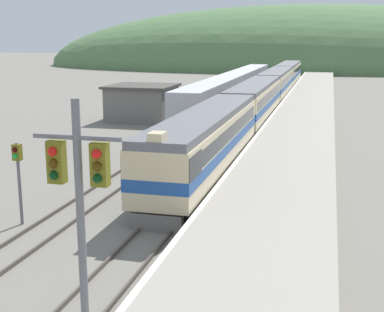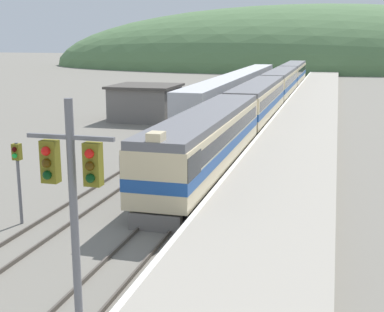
# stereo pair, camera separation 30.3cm
# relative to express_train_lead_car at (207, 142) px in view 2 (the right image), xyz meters

# --- Properties ---
(track_main) EXTENTS (1.52, 180.00, 0.16)m
(track_main) POSITION_rel_express_train_lead_car_xyz_m (0.00, 46.93, -2.03)
(track_main) COLOR #4C443D
(track_main) RESTS_ON ground
(track_siding) EXTENTS (1.52, 180.00, 0.16)m
(track_siding) POSITION_rel_express_train_lead_car_xyz_m (-4.57, 46.93, -2.03)
(track_siding) COLOR #4C443D
(track_siding) RESTS_ON ground
(platform) EXTENTS (5.80, 140.00, 0.90)m
(platform) POSITION_rel_express_train_lead_car_xyz_m (4.47, 26.93, -1.67)
(platform) COLOR #9E9689
(platform) RESTS_ON ground
(distant_hills) EXTENTS (147.87, 66.54, 33.32)m
(distant_hills) POSITION_rel_express_train_lead_car_xyz_m (0.00, 120.68, -2.11)
(distant_hills) COLOR #517547
(distant_hills) RESTS_ON ground
(station_shed) EXTENTS (6.38, 6.28, 3.47)m
(station_shed) POSITION_rel_express_train_lead_car_xyz_m (-11.11, 20.15, -0.36)
(station_shed) COLOR slate
(station_shed) RESTS_ON ground
(express_train_lead_car) EXTENTS (2.98, 19.46, 4.22)m
(express_train_lead_car) POSITION_rel_express_train_lead_car_xyz_m (0.00, 0.00, 0.00)
(express_train_lead_car) COLOR black
(express_train_lead_car) RESTS_ON ground
(carriage_second) EXTENTS (2.97, 19.74, 3.86)m
(carriage_second) POSITION_rel_express_train_lead_car_xyz_m (0.00, 20.71, -0.01)
(carriage_second) COLOR black
(carriage_second) RESTS_ON ground
(carriage_third) EXTENTS (2.97, 19.74, 3.86)m
(carriage_third) POSITION_rel_express_train_lead_car_xyz_m (0.00, 41.33, -0.01)
(carriage_third) COLOR black
(carriage_third) RESTS_ON ground
(carriage_fourth) EXTENTS (2.97, 19.74, 3.86)m
(carriage_fourth) POSITION_rel_express_train_lead_car_xyz_m (0.00, 61.95, -0.01)
(carriage_fourth) COLOR black
(carriage_fourth) RESTS_ON ground
(siding_train) EXTENTS (2.90, 47.45, 3.71)m
(siding_train) POSITION_rel_express_train_lead_car_xyz_m (-4.57, 35.13, -0.20)
(siding_train) COLOR black
(siding_train) RESTS_ON ground
(signal_mast_main) EXTENTS (2.20, 0.42, 6.70)m
(signal_mast_main) POSITION_rel_express_train_lead_car_xyz_m (1.23, -18.69, 2.25)
(signal_mast_main) COLOR slate
(signal_mast_main) RESTS_ON ground
(signal_post_siding) EXTENTS (0.36, 0.42, 3.65)m
(signal_post_siding) POSITION_rel_express_train_lead_car_xyz_m (-6.02, -9.96, 0.51)
(signal_post_siding) COLOR slate
(signal_post_siding) RESTS_ON ground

